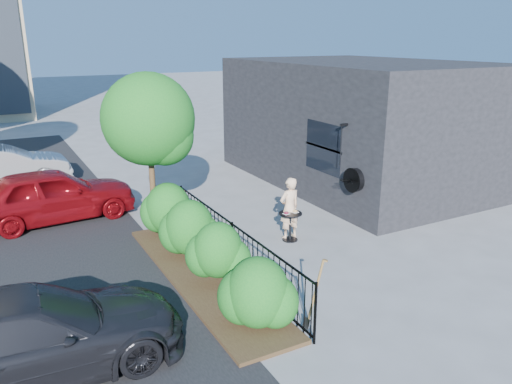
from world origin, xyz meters
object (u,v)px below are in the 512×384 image
car_red (52,195)px  woman (289,208)px  patio_tree (152,125)px  shovel (314,299)px  car_silver (2,167)px  cafe_table (290,221)px  car_darkgrey (27,336)px

car_red → woman: bearing=-134.1°
patio_tree → shovel: size_ratio=3.14×
car_silver → cafe_table: bearing=-145.8°
woman → car_silver: woman is taller
cafe_table → woman: size_ratio=0.49×
cafe_table → woman: 0.33m
patio_tree → cafe_table: patio_tree is taller
woman → shovel: bearing=57.9°
shovel → car_red: car_red is taller
cafe_table → car_silver: size_ratio=0.18×
cafe_table → car_darkgrey: bearing=-157.5°
patio_tree → woman: bearing=-32.7°
shovel → car_red: size_ratio=0.29×
woman → cafe_table: bearing=62.2°
patio_tree → car_silver: (-3.18, 6.43, -2.07)m
cafe_table → car_red: (-4.85, 4.20, 0.24)m
woman → shovel: woman is taller
shovel → cafe_table: bearing=63.5°
car_red → patio_tree: bearing=-141.1°
woman → car_red: bearing=-45.3°
patio_tree → car_darkgrey: 5.93m
patio_tree → car_red: (-2.16, 2.28, -2.04)m
cafe_table → car_red: car_red is taller
woman → patio_tree: bearing=-38.5°
patio_tree → car_darkgrey: size_ratio=0.88×
patio_tree → car_silver: patio_tree is taller
patio_tree → car_silver: bearing=116.4°
car_silver → woman: bearing=-145.0°
woman → car_red: (-4.92, 4.05, -0.04)m
patio_tree → shovel: patio_tree is taller
patio_tree → car_darkgrey: bearing=-127.1°
patio_tree → car_silver: 7.47m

